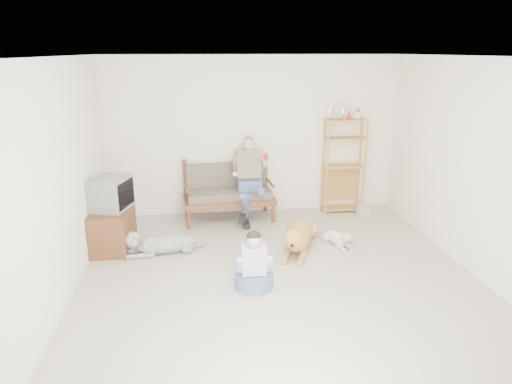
{
  "coord_description": "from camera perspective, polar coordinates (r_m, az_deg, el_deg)",
  "views": [
    {
      "loc": [
        -0.95,
        -4.95,
        2.77
      ],
      "look_at": [
        -0.18,
        1.0,
        0.89
      ],
      "focal_mm": 32.0,
      "sensor_mm": 36.0,
      "label": 1
    }
  ],
  "objects": [
    {
      "name": "child",
      "position": [
        5.57,
        -0.26,
        -9.38
      ],
      "size": [
        0.47,
        0.47,
        0.74
      ],
      "rotation": [
        0.0,
        0.0,
        0.0
      ],
      "color": "slate",
      "rests_on": "ground"
    },
    {
      "name": "book_stack",
      "position": [
        8.27,
        13.31,
        -2.21
      ],
      "size": [
        0.24,
        0.19,
        0.13
      ],
      "primitive_type": "cube",
      "rotation": [
        0.0,
        0.0,
        0.18
      ],
      "color": "silver",
      "rests_on": "ground"
    },
    {
      "name": "floor",
      "position": [
        5.75,
        3.16,
        -11.45
      ],
      "size": [
        5.5,
        5.5,
        0.0
      ],
      "primitive_type": "plane",
      "color": "beige",
      "rests_on": "ground"
    },
    {
      "name": "ceiling",
      "position": [
        5.04,
        3.69,
        16.54
      ],
      "size": [
        5.5,
        5.5,
        0.0
      ],
      "primitive_type": "plane",
      "rotation": [
        3.14,
        0.0,
        0.0
      ],
      "color": "silver",
      "rests_on": "ground"
    },
    {
      "name": "terrier",
      "position": [
        6.87,
        10.4,
        -5.72
      ],
      "size": [
        0.33,
        0.69,
        0.26
      ],
      "rotation": [
        0.0,
        0.0,
        0.29
      ],
      "color": "white",
      "rests_on": "ground"
    },
    {
      "name": "tv_stand",
      "position": [
        6.95,
        -17.47,
        -4.31
      ],
      "size": [
        0.54,
        0.92,
        0.6
      ],
      "rotation": [
        0.0,
        0.0,
        -0.05
      ],
      "color": "brown",
      "rests_on": "ground"
    },
    {
      "name": "wall_outlet",
      "position": [
        8.08,
        -9.11,
        -0.67
      ],
      "size": [
        0.12,
        0.02,
        0.08
      ],
      "primitive_type": "cube",
      "color": "white",
      "rests_on": "ground"
    },
    {
      "name": "loveseat",
      "position": [
        7.74,
        -3.44,
        0.16
      ],
      "size": [
        1.55,
        0.81,
        0.95
      ],
      "rotation": [
        0.0,
        0.0,
        0.07
      ],
      "color": "brown",
      "rests_on": "ground"
    },
    {
      "name": "wall_front",
      "position": [
        2.78,
        14.19,
        -13.82
      ],
      "size": [
        5.0,
        0.0,
        5.0
      ],
      "primitive_type": "plane",
      "rotation": [
        -1.57,
        0.0,
        0.0
      ],
      "color": "silver",
      "rests_on": "ground"
    },
    {
      "name": "etagere",
      "position": [
        8.14,
        10.88,
        3.37
      ],
      "size": [
        0.73,
        0.32,
        1.94
      ],
      "color": "#B9893A",
      "rests_on": "ground"
    },
    {
      "name": "shaggy_dog",
      "position": [
        6.63,
        -11.97,
        -6.33
      ],
      "size": [
        1.23,
        0.44,
        0.37
      ],
      "rotation": [
        0.0,
        0.0,
        -1.4
      ],
      "color": "silver",
      "rests_on": "ground"
    },
    {
      "name": "crt_tv",
      "position": [
        6.76,
        -17.61,
        -0.13
      ],
      "size": [
        0.59,
        0.66,
        0.46
      ],
      "rotation": [
        0.0,
        0.0,
        -0.3
      ],
      "color": "slate",
      "rests_on": "tv_stand"
    },
    {
      "name": "wall_back",
      "position": [
        7.89,
        -0.3,
        6.99
      ],
      "size": [
        5.0,
        0.0,
        5.0
      ],
      "primitive_type": "plane",
      "rotation": [
        1.57,
        0.0,
        0.0
      ],
      "color": "silver",
      "rests_on": "ground"
    },
    {
      "name": "man",
      "position": [
        7.51,
        -0.93,
        0.95
      ],
      "size": [
        0.54,
        0.77,
        1.24
      ],
      "color": "slate",
      "rests_on": "loveseat"
    },
    {
      "name": "wall_right",
      "position": [
        6.2,
        26.77,
        2.24
      ],
      "size": [
        0.0,
        5.5,
        5.5
      ],
      "primitive_type": "plane",
      "rotation": [
        1.57,
        0.0,
        -1.57
      ],
      "color": "silver",
      "rests_on": "ground"
    },
    {
      "name": "wall_left",
      "position": [
        5.38,
        -23.79,
        0.55
      ],
      "size": [
        0.0,
        5.5,
        5.5
      ],
      "primitive_type": "plane",
      "rotation": [
        1.57,
        0.0,
        1.57
      ],
      "color": "silver",
      "rests_on": "ground"
    },
    {
      "name": "golden_retriever",
      "position": [
        6.67,
        5.3,
        -5.5
      ],
      "size": [
        0.73,
        1.47,
        0.46
      ],
      "rotation": [
        0.0,
        0.0,
        -0.36
      ],
      "color": "#BA7F40",
      "rests_on": "ground"
    }
  ]
}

